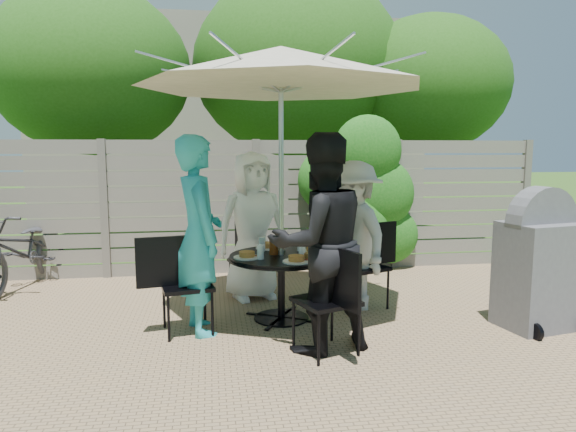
{
  "coord_description": "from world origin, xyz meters",
  "views": [
    {
      "loc": [
        -0.61,
        -3.97,
        1.73
      ],
      "look_at": [
        0.17,
        1.19,
        1.04
      ],
      "focal_mm": 32.0,
      "sensor_mm": 36.0,
      "label": 1
    }
  ],
  "objects": [
    {
      "name": "backyard_envelope",
      "position": [
        0.09,
        10.29,
        2.61
      ],
      "size": [
        60.0,
        60.0,
        5.0
      ],
      "color": "#36581B",
      "rests_on": "ground"
    },
    {
      "name": "patio_table",
      "position": [
        0.07,
        0.99,
        0.47
      ],
      "size": [
        1.26,
        1.26,
        0.68
      ],
      "rotation": [
        0.0,
        0.0,
        0.27
      ],
      "color": "black",
      "rests_on": "ground"
    },
    {
      "name": "umbrella",
      "position": [
        0.07,
        0.99,
        2.49
      ],
      "size": [
        3.4,
        3.4,
        2.69
      ],
      "rotation": [
        0.0,
        0.0,
        0.27
      ],
      "color": "silver",
      "rests_on": "ground"
    },
    {
      "name": "chair_back",
      "position": [
        -0.19,
        1.92,
        0.26
      ],
      "size": [
        0.52,
        0.65,
        0.85
      ],
      "rotation": [
        0.0,
        0.0,
        5.06
      ],
      "color": "black",
      "rests_on": "ground"
    },
    {
      "name": "person_back",
      "position": [
        -0.15,
        1.79,
        0.85
      ],
      "size": [
        0.94,
        0.74,
        1.7
      ],
      "primitive_type": "imported",
      "rotation": [
        0.0,
        0.0,
        6.55
      ],
      "color": "white",
      "rests_on": "ground"
    },
    {
      "name": "chair_left",
      "position": [
        -0.86,
        0.73,
        0.28
      ],
      "size": [
        0.71,
        0.53,
        0.94
      ],
      "rotation": [
        0.0,
        0.0,
        6.47
      ],
      "color": "black",
      "rests_on": "ground"
    },
    {
      "name": "person_left",
      "position": [
        -0.73,
        0.77,
        0.93
      ],
      "size": [
        0.61,
        0.77,
        1.85
      ],
      "primitive_type": "imported",
      "rotation": [
        0.0,
        0.0,
        8.12
      ],
      "color": "#2AAAB6",
      "rests_on": "ground"
    },
    {
      "name": "chair_front",
      "position": [
        0.32,
        0.05,
        0.29
      ],
      "size": [
        0.59,
        0.73,
        0.95
      ],
      "rotation": [
        0.0,
        0.0,
        1.93
      ],
      "color": "black",
      "rests_on": "ground"
    },
    {
      "name": "person_front",
      "position": [
        0.29,
        0.18,
        0.93
      ],
      "size": [
        1.06,
        0.92,
        1.86
      ],
      "primitive_type": "imported",
      "rotation": [
        0.0,
        0.0,
        3.41
      ],
      "color": "black",
      "rests_on": "ground"
    },
    {
      "name": "chair_right",
      "position": [
        1.0,
        1.24,
        0.28
      ],
      "size": [
        0.71,
        0.58,
        0.93
      ],
      "rotation": [
        0.0,
        0.0,
        3.51
      ],
      "color": "black",
      "rests_on": "ground"
    },
    {
      "name": "person_right",
      "position": [
        0.87,
        1.2,
        0.8
      ],
      "size": [
        0.85,
        1.15,
        1.6
      ],
      "primitive_type": "imported",
      "rotation": [
        0.0,
        0.0,
        4.98
      ],
      "color": "#AEAEA9",
      "rests_on": "ground"
    },
    {
      "name": "plate_back",
      "position": [
        -0.03,
        1.33,
        0.7
      ],
      "size": [
        0.26,
        0.26,
        0.06
      ],
      "color": "white",
      "rests_on": "patio_table"
    },
    {
      "name": "plate_left",
      "position": [
        -0.28,
        0.89,
        0.7
      ],
      "size": [
        0.26,
        0.26,
        0.06
      ],
      "color": "white",
      "rests_on": "patio_table"
    },
    {
      "name": "plate_front",
      "position": [
        0.16,
        0.64,
        0.7
      ],
      "size": [
        0.26,
        0.26,
        0.06
      ],
      "color": "white",
      "rests_on": "patio_table"
    },
    {
      "name": "plate_right",
      "position": [
        0.42,
        1.08,
        0.7
      ],
      "size": [
        0.26,
        0.26,
        0.06
      ],
      "color": "white",
      "rests_on": "patio_table"
    },
    {
      "name": "plate_extra",
      "position": [
        0.32,
        0.74,
        0.7
      ],
      "size": [
        0.24,
        0.24,
        0.06
      ],
      "color": "white",
      "rests_on": "patio_table"
    },
    {
      "name": "glass_back",
      "position": [
        -0.1,
        1.21,
        0.75
      ],
      "size": [
        0.07,
        0.07,
        0.14
      ],
      "primitive_type": "cylinder",
      "color": "silver",
      "rests_on": "patio_table"
    },
    {
      "name": "glass_left",
      "position": [
        -0.15,
        0.82,
        0.75
      ],
      "size": [
        0.07,
        0.07,
        0.14
      ],
      "primitive_type": "cylinder",
      "color": "silver",
      "rests_on": "patio_table"
    },
    {
      "name": "glass_front",
      "position": [
        0.24,
        0.76,
        0.75
      ],
      "size": [
        0.07,
        0.07,
        0.14
      ],
      "primitive_type": "cylinder",
      "color": "silver",
      "rests_on": "patio_table"
    },
    {
      "name": "glass_right",
      "position": [
        0.29,
        1.15,
        0.75
      ],
      "size": [
        0.07,
        0.07,
        0.14
      ],
      "primitive_type": "cylinder",
      "color": "silver",
      "rests_on": "patio_table"
    },
    {
      "name": "syrup_jug",
      "position": [
        -0.0,
        1.02,
        0.76
      ],
      "size": [
        0.09,
        0.09,
        0.16
      ],
      "primitive_type": "cylinder",
      "color": "#59280C",
      "rests_on": "patio_table"
    },
    {
      "name": "coffee_cup",
      "position": [
        0.11,
        1.22,
        0.74
      ],
      "size": [
        0.08,
        0.08,
        0.12
      ],
      "primitive_type": "cylinder",
      "color": "#C6B293",
      "rests_on": "patio_table"
    },
    {
      "name": "bicycle",
      "position": [
        -2.9,
        2.6,
        0.49
      ],
      "size": [
        1.07,
        1.97,
        0.98
      ],
      "primitive_type": "imported",
      "rotation": [
        0.0,
        0.0,
        -0.24
      ],
      "color": "#333338",
      "rests_on": "ground"
    },
    {
      "name": "bbq_grill",
      "position": [
        2.46,
        0.39,
        0.63
      ],
      "size": [
        0.76,
        0.64,
        1.38
      ],
      "rotation": [
        0.0,
        0.0,
        0.19
      ],
      "color": "slate",
      "rests_on": "ground"
    }
  ]
}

